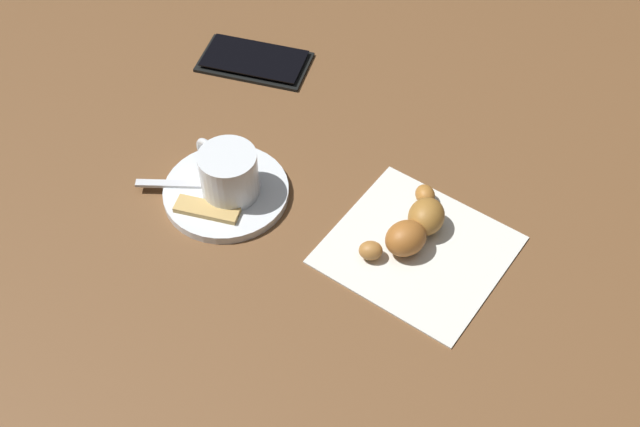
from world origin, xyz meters
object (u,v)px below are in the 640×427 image
(croissant, at_px, (414,226))
(teaspoon, at_px, (219,184))
(espresso_cup, at_px, (229,172))
(cell_phone, at_px, (254,61))
(saucer, at_px, (228,190))
(napkin, at_px, (417,249))
(sugar_packet, at_px, (207,209))

(croissant, bearing_deg, teaspoon, -170.06)
(espresso_cup, height_order, cell_phone, espresso_cup)
(saucer, height_order, espresso_cup, espresso_cup)
(espresso_cup, xyz_separation_m, napkin, (0.21, 0.02, -0.04))
(sugar_packet, bearing_deg, croissant, 7.64)
(teaspoon, relative_size, sugar_packet, 1.87)
(espresso_cup, xyz_separation_m, croissant, (0.20, 0.03, -0.02))
(sugar_packet, bearing_deg, espresso_cup, 69.09)
(espresso_cup, height_order, teaspoon, espresso_cup)
(napkin, bearing_deg, teaspoon, -173.53)
(sugar_packet, height_order, cell_phone, sugar_packet)
(croissant, relative_size, cell_phone, 0.85)
(cell_phone, bearing_deg, croissant, -30.24)
(sugar_packet, bearing_deg, napkin, 3.83)
(sugar_packet, height_order, napkin, sugar_packet)
(napkin, bearing_deg, espresso_cup, -173.75)
(teaspoon, xyz_separation_m, cell_phone, (-0.08, 0.20, -0.01))
(saucer, relative_size, sugar_packet, 1.97)
(saucer, xyz_separation_m, napkin, (0.21, 0.02, -0.00))
(espresso_cup, distance_m, napkin, 0.21)
(croissant, xyz_separation_m, cell_phone, (-0.29, 0.17, -0.02))
(espresso_cup, relative_size, croissant, 0.68)
(teaspoon, bearing_deg, cell_phone, 110.41)
(napkin, height_order, cell_phone, cell_phone)
(sugar_packet, bearing_deg, teaspoon, 89.86)
(espresso_cup, bearing_deg, napkin, 6.25)
(saucer, bearing_deg, napkin, 5.96)
(espresso_cup, relative_size, teaspoon, 0.65)
(sugar_packet, distance_m, cell_phone, 0.25)
(espresso_cup, relative_size, cell_phone, 0.57)
(saucer, xyz_separation_m, teaspoon, (-0.01, -0.00, 0.01))
(teaspoon, relative_size, croissant, 1.03)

